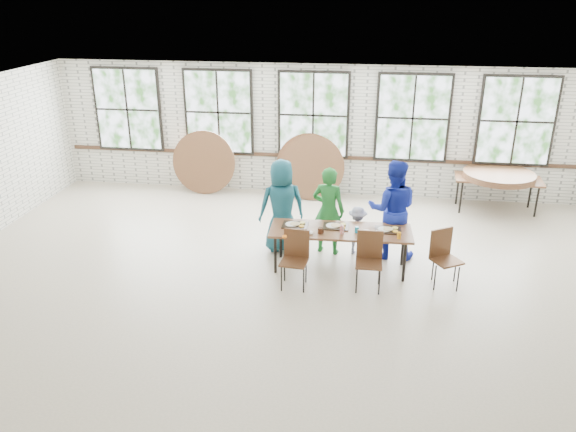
{
  "coord_description": "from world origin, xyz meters",
  "views": [
    {
      "loc": [
        1.22,
        -8.09,
        4.57
      ],
      "look_at": [
        0.0,
        0.4,
        1.05
      ],
      "focal_mm": 35.0,
      "sensor_mm": 36.0,
      "label": 1
    }
  ],
  "objects_px": {
    "dining_table": "(341,233)",
    "storage_table": "(498,181)",
    "chair_near_left": "(295,253)",
    "chair_near_right": "(369,255)"
  },
  "relations": [
    {
      "from": "dining_table",
      "to": "storage_table",
      "type": "height_order",
      "value": "same"
    },
    {
      "from": "dining_table",
      "to": "chair_near_left",
      "type": "height_order",
      "value": "chair_near_left"
    },
    {
      "from": "chair_near_left",
      "to": "storage_table",
      "type": "height_order",
      "value": "chair_near_left"
    },
    {
      "from": "chair_near_left",
      "to": "storage_table",
      "type": "relative_size",
      "value": 0.51
    },
    {
      "from": "chair_near_left",
      "to": "chair_near_right",
      "type": "relative_size",
      "value": 1.0
    },
    {
      "from": "chair_near_right",
      "to": "storage_table",
      "type": "xyz_separation_m",
      "value": [
        2.72,
        3.78,
        0.13
      ]
    },
    {
      "from": "dining_table",
      "to": "chair_near_left",
      "type": "bearing_deg",
      "value": -138.8
    },
    {
      "from": "dining_table",
      "to": "chair_near_right",
      "type": "xyz_separation_m",
      "value": [
        0.5,
        -0.54,
        -0.13
      ]
    },
    {
      "from": "dining_table",
      "to": "chair_near_left",
      "type": "xyz_separation_m",
      "value": [
        -0.69,
        -0.65,
        -0.13
      ]
    },
    {
      "from": "dining_table",
      "to": "chair_near_right",
      "type": "relative_size",
      "value": 2.55
    }
  ]
}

